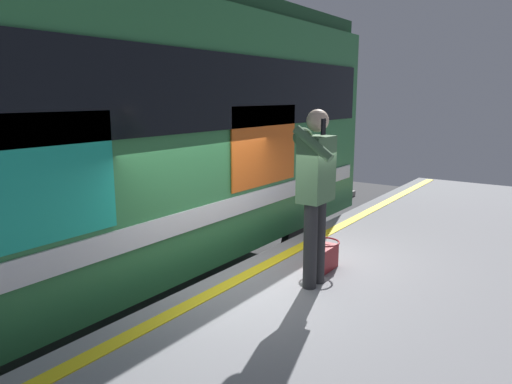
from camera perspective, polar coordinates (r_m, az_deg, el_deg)
The scene contains 8 objects.
ground_plane at distance 6.03m, azimuth -2.51°, elevation -18.90°, with size 23.51×23.51×0.00m, color #3D3D3F.
platform at distance 4.85m, azimuth 23.92°, elevation -20.41°, with size 14.56×5.11×1.13m, color gray.
safety_line at distance 5.38m, azimuth -0.04°, elevation -9.41°, with size 14.27×0.16×0.01m, color yellow.
track_rail_near at distance 6.65m, azimuth -10.48°, elevation -15.23°, with size 18.93×0.08×0.16m, color slate.
track_rail_far at distance 7.66m, azimuth -18.24°, elevation -11.93°, with size 18.93×0.08×0.16m, color slate.
train_carriage at distance 6.24m, azimuth -18.73°, elevation 7.18°, with size 9.50×2.85×4.22m.
passenger at distance 4.74m, azimuth 7.18°, elevation 0.98°, with size 0.57×0.55×1.80m.
handbag at distance 5.40m, azimuth 8.12°, elevation -7.71°, with size 0.40×0.36×0.34m.
Camera 1 is at (4.12, 3.18, 3.05)m, focal length 33.18 mm.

